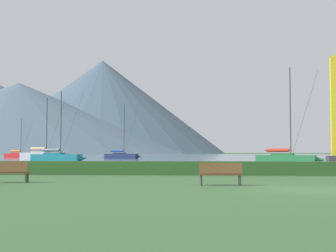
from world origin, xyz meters
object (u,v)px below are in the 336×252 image
sailboat_slip_5 (122,156)px  park_bench_near_path (9,171)px  sailboat_slip_3 (44,155)px  dock_crane (336,114)px  sailboat_slip_2 (57,157)px  sailboat_slip_6 (287,159)px  park_bench_under_tree (220,173)px  sailboat_slip_7 (19,155)px

sailboat_slip_5 → park_bench_near_path: bearing=-77.3°
sailboat_slip_3 → dock_crane: (45.50, -9.27, 6.01)m
sailboat_slip_2 → sailboat_slip_5: 27.82m
sailboat_slip_3 → sailboat_slip_6: 43.77m
dock_crane → park_bench_under_tree: bearing=-109.5°
park_bench_near_path → dock_crane: bearing=56.2°
sailboat_slip_3 → sailboat_slip_6: sailboat_slip_6 is taller
park_bench_near_path → park_bench_under_tree: bearing=-11.1°
sailboat_slip_6 → sailboat_slip_7: bearing=152.7°
sailboat_slip_2 → park_bench_under_tree: bearing=-59.7°
sailboat_slip_5 → sailboat_slip_6: sailboat_slip_6 is taller
sailboat_slip_3 → park_bench_under_tree: sailboat_slip_3 is taller
sailboat_slip_3 → park_bench_near_path: 61.07m
sailboat_slip_5 → park_bench_under_tree: 74.24m
sailboat_slip_7 → sailboat_slip_5: bearing=-14.6°
sailboat_slip_2 → park_bench_near_path: 45.17m
sailboat_slip_5 → sailboat_slip_7: sailboat_slip_5 is taller
dock_crane → sailboat_slip_6: bearing=-121.3°
sailboat_slip_2 → park_bench_under_tree: 49.43m
sailboat_slip_6 → park_bench_under_tree: size_ratio=6.02×
park_bench_under_tree → sailboat_slip_2: bearing=112.5°
sailboat_slip_2 → sailboat_slip_5: size_ratio=0.91×
park_bench_under_tree → dock_crane: dock_crane is taller
sailboat_slip_6 → park_bench_near_path: sailboat_slip_6 is taller
sailboat_slip_7 → dock_crane: bearing=-19.0°
sailboat_slip_6 → park_bench_under_tree: (-8.32, -34.61, -0.09)m
sailboat_slip_7 → park_bench_near_path: bearing=-57.9°
sailboat_slip_7 → dock_crane: size_ratio=0.45×
sailboat_slip_6 → dock_crane: dock_crane is taller
sailboat_slip_6 → park_bench_under_tree: 35.59m
sailboat_slip_3 → sailboat_slip_5: sailboat_slip_5 is taller
park_bench_under_tree → park_bench_near_path: bearing=171.1°
park_bench_under_tree → dock_crane: size_ratio=0.09×
sailboat_slip_2 → sailboat_slip_3: sailboat_slip_3 is taller
sailboat_slip_3 → sailboat_slip_7: sailboat_slip_3 is taller
park_bench_near_path → sailboat_slip_3: bearing=102.7°
sailboat_slip_7 → park_bench_under_tree: size_ratio=4.81×
park_bench_near_path → park_bench_under_tree: 9.59m
sailboat_slip_7 → park_bench_near_path: (32.35, -83.15, -0.06)m
sailboat_slip_5 → park_bench_under_tree: bearing=-70.1°
park_bench_under_tree → dock_crane: 53.48m
park_bench_near_path → sailboat_slip_2: bearing=99.9°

